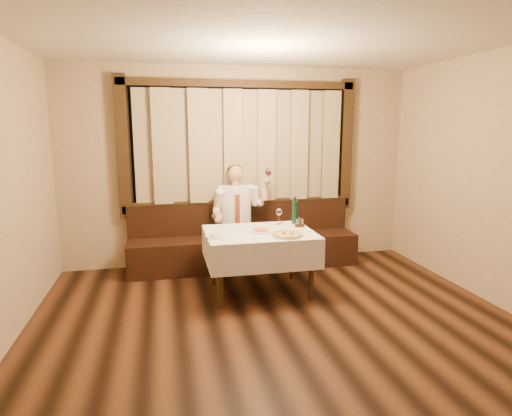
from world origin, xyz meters
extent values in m
cube|color=black|center=(0.00, 0.00, -0.01)|extent=(5.00, 6.00, 0.01)
cube|color=silver|center=(0.00, 0.00, 2.80)|extent=(5.00, 6.00, 0.01)
cube|color=tan|center=(0.00, 3.00, 1.40)|extent=(5.00, 0.01, 2.80)
cube|color=black|center=(0.00, 2.98, 1.70)|extent=(3.00, 0.02, 1.60)
cube|color=orange|center=(-0.70, 2.97, 1.40)|extent=(0.50, 0.01, 0.40)
cube|color=black|center=(0.00, 2.94, 0.85)|extent=(3.30, 0.12, 0.10)
cube|color=black|center=(0.00, 2.94, 2.55)|extent=(3.30, 0.12, 0.10)
cube|color=black|center=(-1.60, 2.94, 1.70)|extent=(0.16, 0.12, 1.90)
cube|color=black|center=(1.60, 2.94, 1.70)|extent=(0.16, 0.12, 1.90)
cube|color=#8F825C|center=(0.00, 2.88, 1.70)|extent=(2.90, 0.08, 1.55)
cube|color=black|center=(0.00, 2.68, 0.23)|extent=(3.20, 0.60, 0.45)
cube|color=black|center=(0.00, 2.92, 0.68)|extent=(3.20, 0.12, 0.45)
cube|color=black|center=(0.00, 2.92, 0.92)|extent=(3.20, 0.14, 0.04)
cylinder|color=black|center=(-0.52, 1.33, 0.35)|extent=(0.06, 0.06, 0.71)
cylinder|color=black|center=(0.52, 1.33, 0.35)|extent=(0.06, 0.06, 0.71)
cylinder|color=black|center=(-0.52, 2.07, 0.35)|extent=(0.06, 0.06, 0.71)
cylinder|color=black|center=(0.52, 2.07, 0.35)|extent=(0.06, 0.06, 0.71)
cube|color=black|center=(0.00, 1.70, 0.73)|extent=(1.20, 0.90, 0.04)
cube|color=white|center=(0.00, 1.70, 0.75)|extent=(1.26, 0.96, 0.01)
cube|color=white|center=(0.00, 1.22, 0.58)|extent=(1.26, 0.01, 0.35)
cube|color=white|center=(0.00, 2.18, 0.58)|extent=(1.26, 0.01, 0.35)
cube|color=white|center=(-0.63, 1.70, 0.58)|extent=(0.01, 0.96, 0.35)
cube|color=white|center=(0.63, 1.70, 0.58)|extent=(0.01, 0.96, 0.35)
cylinder|color=white|center=(0.26, 1.42, 0.76)|extent=(0.36, 0.36, 0.01)
cylinder|color=#CC561E|center=(0.26, 1.42, 0.77)|extent=(0.33, 0.33, 0.01)
torus|color=tan|center=(0.26, 1.42, 0.78)|extent=(0.35, 0.35, 0.03)
sphere|color=black|center=(0.23, 1.44, 0.78)|extent=(0.02, 0.02, 0.02)
sphere|color=black|center=(0.30, 1.41, 0.78)|extent=(0.02, 0.02, 0.02)
cylinder|color=white|center=(0.01, 1.67, 0.76)|extent=(0.27, 0.27, 0.02)
ellipsoid|color=#B7441D|center=(0.01, 1.67, 0.81)|extent=(0.17, 0.17, 0.08)
cylinder|color=white|center=(-0.53, 1.56, 0.76)|extent=(0.24, 0.24, 0.01)
ellipsoid|color=beige|center=(-0.53, 1.56, 0.80)|extent=(0.15, 0.15, 0.07)
cylinder|color=#125432|center=(0.53, 2.02, 0.90)|extent=(0.08, 0.08, 0.29)
cylinder|color=#125432|center=(0.53, 2.02, 1.06)|extent=(0.03, 0.03, 0.07)
cylinder|color=silver|center=(0.53, 2.02, 1.10)|extent=(0.04, 0.04, 0.01)
cylinder|color=white|center=(0.32, 2.02, 0.76)|extent=(0.07, 0.07, 0.01)
cylinder|color=white|center=(0.32, 2.02, 0.82)|extent=(0.01, 0.01, 0.11)
ellipsoid|color=white|center=(0.32, 2.02, 0.91)|extent=(0.08, 0.08, 0.09)
cube|color=black|center=(0.53, 1.82, 0.77)|extent=(0.11, 0.06, 0.04)
cube|color=black|center=(0.53, 1.82, 0.83)|extent=(0.01, 0.05, 0.08)
cylinder|color=white|center=(0.50, 1.82, 0.81)|extent=(0.03, 0.03, 0.06)
cylinder|color=silver|center=(0.50, 1.82, 0.85)|extent=(0.03, 0.03, 0.01)
cylinder|color=white|center=(0.56, 1.82, 0.81)|extent=(0.03, 0.03, 0.06)
cylinder|color=silver|center=(0.56, 1.82, 0.85)|extent=(0.03, 0.03, 0.01)
cube|color=black|center=(-0.11, 2.56, 0.53)|extent=(0.41, 0.46, 0.16)
cube|color=black|center=(-0.23, 2.33, 0.23)|extent=(0.11, 0.12, 0.45)
cube|color=black|center=(0.00, 2.33, 0.23)|extent=(0.11, 0.12, 0.45)
ellipsoid|color=white|center=(-0.11, 2.71, 0.89)|extent=(0.43, 0.27, 0.55)
cube|color=maroon|center=(-0.11, 2.57, 0.86)|extent=(0.07, 0.01, 0.41)
cylinder|color=tan|center=(-0.11, 2.71, 1.21)|extent=(0.10, 0.10, 0.08)
sphere|color=tan|center=(-0.11, 2.71, 1.34)|extent=(0.21, 0.21, 0.21)
ellipsoid|color=black|center=(-0.11, 2.74, 1.37)|extent=(0.22, 0.22, 0.17)
sphere|color=white|center=(-0.32, 2.71, 1.11)|extent=(0.13, 0.13, 0.13)
sphere|color=white|center=(0.09, 2.71, 1.11)|extent=(0.13, 0.13, 0.13)
sphere|color=tan|center=(-0.42, 2.29, 0.78)|extent=(0.09, 0.09, 0.09)
sphere|color=tan|center=(0.30, 2.54, 1.25)|extent=(0.10, 0.10, 0.10)
cylinder|color=white|center=(0.30, 2.51, 1.29)|extent=(0.01, 0.01, 0.11)
ellipsoid|color=white|center=(0.30, 2.51, 1.38)|extent=(0.09, 0.09, 0.11)
ellipsoid|color=#4C070F|center=(0.30, 2.51, 1.36)|extent=(0.07, 0.07, 0.06)
camera|label=1|loc=(-1.08, -3.07, 1.97)|focal=30.00mm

